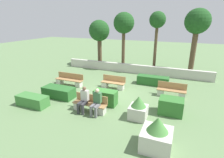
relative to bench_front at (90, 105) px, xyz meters
name	(u,v)px	position (x,y,z in m)	size (l,w,h in m)	color
ground_plane	(110,95)	(0.17, 2.15, -0.31)	(60.00, 60.00, 0.00)	#607F51
perimeter_wall	(133,69)	(0.17, 7.35, 0.06)	(12.64, 0.30, 0.76)	beige
bench_front	(90,105)	(0.00, 0.00, 0.00)	(1.78, 0.49, 0.83)	#A37A4C
bench_left_side	(113,84)	(-0.09, 3.36, -0.01)	(1.63, 0.48, 0.83)	#A37A4C
bench_right_side	(171,92)	(3.67, 3.42, 0.00)	(1.69, 0.48, 0.83)	#A37A4C
bench_back	(69,81)	(-3.19, 2.74, 0.01)	(2.08, 0.48, 0.83)	#A37A4C
person_seated_man	(84,98)	(-0.26, -0.14, 0.39)	(0.38, 0.63, 1.30)	#333338
person_seated_woman	(96,101)	(0.45, -0.14, 0.40)	(0.38, 0.63, 1.30)	slate
hedge_block_near_left	(59,92)	(-2.55, 0.77, 0.00)	(1.91, 0.84, 0.63)	#286028
hedge_block_near_right	(105,97)	(0.42, 0.97, 0.09)	(1.23, 0.63, 0.81)	#33702D
hedge_block_mid_left	(33,101)	(-3.14, -0.67, -0.02)	(1.72, 0.72, 0.58)	#3D7A38
hedge_block_mid_right	(153,80)	(2.28, 5.06, 0.00)	(2.18, 0.71, 0.62)	#286028
hedge_block_far_left	(171,106)	(3.81, 1.27, 0.08)	(1.14, 0.83, 0.80)	#33702D
planter_corner_left	(157,136)	(3.54, -1.52, 0.22)	(1.06, 1.06, 1.26)	beige
planter_corner_right	(138,108)	(2.43, 0.25, 0.20)	(0.81, 0.81, 1.11)	beige
tree_leftmost	(99,32)	(-3.91, 9.16, 2.98)	(2.05, 2.05, 4.43)	brown
tree_center_left	(124,24)	(-1.14, 8.50, 3.73)	(1.85, 1.85, 5.08)	brown
tree_center_right	(157,23)	(1.77, 8.51, 3.88)	(1.35, 1.35, 5.10)	brown
tree_rightmost	(197,24)	(4.80, 9.06, 3.81)	(1.99, 1.99, 5.31)	brown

